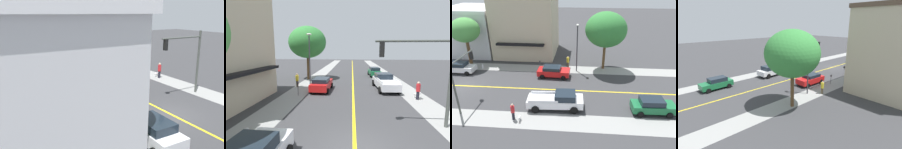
% 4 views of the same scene
% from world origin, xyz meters
% --- Properties ---
extents(ground_plane, '(140.00, 140.00, 0.00)m').
position_xyz_m(ground_plane, '(0.00, 0.00, 0.00)').
color(ground_plane, '#38383A').
extents(sidewalk_left, '(2.60, 126.00, 0.01)m').
position_xyz_m(sidewalk_left, '(-6.26, 0.00, 0.00)').
color(sidewalk_left, gray).
rests_on(sidewalk_left, ground).
extents(road_centerline_stripe, '(0.20, 126.00, 0.00)m').
position_xyz_m(road_centerline_stripe, '(0.00, 0.00, 0.00)').
color(road_centerline_stripe, yellow).
rests_on(road_centerline_stripe, ground).
extents(street_tree_left_near, '(4.21, 4.21, 7.28)m').
position_xyz_m(street_tree_left_near, '(-6.78, -2.21, 5.44)').
color(street_tree_left_near, brown).
rests_on(street_tree_left_near, ground).
extents(street_tree_right_corner, '(5.78, 5.78, 8.35)m').
position_xyz_m(street_tree_right_corner, '(-7.12, 18.18, 5.87)').
color(street_tree_right_corner, brown).
rests_on(street_tree_right_corner, ground).
extents(fire_hydrant, '(0.44, 0.24, 0.78)m').
position_xyz_m(fire_hydrant, '(-5.58, 0.15, 0.39)').
color(fire_hydrant, silver).
rests_on(fire_hydrant, ground).
extents(parking_meter, '(0.12, 0.18, 1.44)m').
position_xyz_m(parking_meter, '(-5.74, 8.88, 0.95)').
color(parking_meter, '#4C4C51').
rests_on(parking_meter, ground).
extents(traffic_light_mast, '(4.60, 0.32, 5.82)m').
position_xyz_m(traffic_light_mast, '(4.27, 2.77, 3.85)').
color(traffic_light_mast, '#474C47').
rests_on(traffic_light_mast, ground).
extents(street_lamp, '(0.70, 0.36, 6.86)m').
position_xyz_m(street_lamp, '(-5.83, 14.25, 4.20)').
color(street_lamp, '#38383D').
rests_on(street_lamp, ground).
extents(red_sedan_left_curb, '(2.24, 4.40, 1.51)m').
position_xyz_m(red_sedan_left_curb, '(-3.66, 11.13, 0.80)').
color(red_sedan_left_curb, red).
rests_on(red_sedan_left_curb, ground).
extents(green_sedan_right_curb, '(2.10, 4.35, 1.61)m').
position_xyz_m(green_sedan_right_curb, '(3.88, 22.28, 0.83)').
color(green_sedan_right_curb, '#196638').
rests_on(green_sedan_right_curb, ground).
extents(white_sedan_left_curb, '(2.06, 4.25, 1.55)m').
position_xyz_m(white_sedan_left_curb, '(-3.87, -2.38, 0.81)').
color(white_sedan_left_curb, silver).
rests_on(white_sedan_left_curb, ground).
extents(white_pickup_truck, '(2.55, 5.91, 1.82)m').
position_xyz_m(white_pickup_truck, '(3.82, 12.52, 0.92)').
color(white_pickup_truck, silver).
rests_on(white_pickup_truck, ground).
extents(pedestrian_red_shirt, '(0.37, 0.37, 1.76)m').
position_xyz_m(pedestrian_red_shirt, '(6.16, 8.47, 0.93)').
color(pedestrian_red_shirt, black).
rests_on(pedestrian_red_shirt, ground).
extents(pedestrian_yellow_shirt, '(0.40, 0.40, 1.74)m').
position_xyz_m(pedestrian_yellow_shirt, '(-7.19, 12.89, 0.91)').
color(pedestrian_yellow_shirt, brown).
rests_on(pedestrian_yellow_shirt, ground).
extents(small_dog, '(0.71, 0.29, 0.53)m').
position_xyz_m(small_dog, '(6.35, 9.12, 0.35)').
color(small_dog, silver).
rests_on(small_dog, ground).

